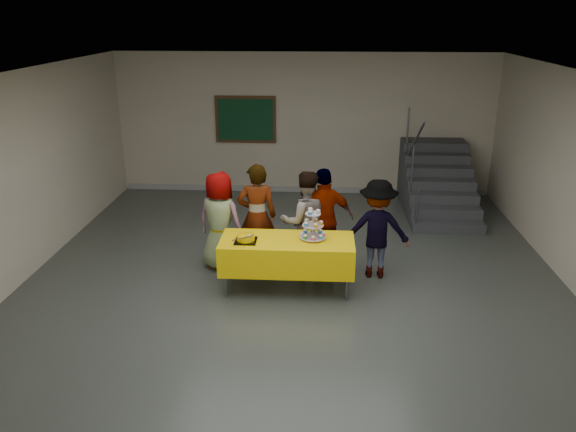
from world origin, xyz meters
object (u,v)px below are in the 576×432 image
at_px(schoolchild_a, 220,221).
at_px(noticeboard, 246,120).
at_px(bake_table, 287,254).
at_px(schoolchild_e, 377,229).
at_px(bear_cake, 246,237).
at_px(cupcake_stand, 313,228).
at_px(schoolchild_c, 305,221).
at_px(staircase, 436,184).
at_px(schoolchild_d, 324,219).
at_px(schoolchild_b, 257,216).

height_order(schoolchild_a, noticeboard, noticeboard).
bearing_deg(bake_table, schoolchild_e, 22.35).
distance_m(bear_cake, schoolchild_e, 1.98).
relative_size(cupcake_stand, schoolchild_c, 0.28).
distance_m(cupcake_stand, schoolchild_c, 0.66).
xyz_separation_m(bear_cake, staircase, (3.35, 3.87, -0.34)).
bearing_deg(schoolchild_a, bake_table, 168.39).
height_order(schoolchild_e, noticeboard, noticeboard).
relative_size(bake_table, schoolchild_c, 1.19).
distance_m(bake_table, noticeboard, 4.87).
xyz_separation_m(bake_table, noticeboard, (-1.17, 4.61, 1.04)).
distance_m(bear_cake, schoolchild_a, 0.93).
relative_size(schoolchild_a, schoolchild_d, 0.96).
xyz_separation_m(schoolchild_b, schoolchild_e, (1.81, -0.24, -0.07)).
bearing_deg(bake_table, staircase, 53.62).
height_order(bake_table, staircase, staircase).
height_order(bear_cake, schoolchild_c, schoolchild_c).
distance_m(cupcake_stand, schoolchild_a, 1.56).
xyz_separation_m(staircase, noticeboard, (-3.95, 0.84, 1.11)).
bearing_deg(schoolchild_b, cupcake_stand, 134.19).
xyz_separation_m(cupcake_stand, bear_cake, (-0.93, -0.16, -0.10)).
distance_m(schoolchild_e, noticeboard, 4.84).
bearing_deg(cupcake_stand, noticeboard, 108.63).
bearing_deg(bear_cake, cupcake_stand, 9.95).
bearing_deg(schoolchild_a, schoolchild_c, -158.29).
distance_m(staircase, noticeboard, 4.19).
bearing_deg(staircase, schoolchild_e, -114.54).
height_order(schoolchild_b, schoolchild_c, schoolchild_b).
bearing_deg(schoolchild_c, bear_cake, 31.18).
distance_m(bear_cake, noticeboard, 4.81).
height_order(schoolchild_a, schoolchild_b, schoolchild_b).
height_order(schoolchild_b, noticeboard, noticeboard).
distance_m(cupcake_stand, noticeboard, 4.84).
bearing_deg(noticeboard, schoolchild_d, -66.28).
relative_size(schoolchild_a, schoolchild_c, 0.98).
relative_size(bear_cake, schoolchild_b, 0.22).
xyz_separation_m(schoolchild_a, staircase, (3.85, 3.09, -0.28)).
relative_size(schoolchild_b, schoolchild_e, 1.10).
distance_m(cupcake_stand, schoolchild_e, 1.07).
bearing_deg(cupcake_stand, staircase, 56.84).
xyz_separation_m(schoolchild_c, staircase, (2.55, 3.07, -0.30)).
bearing_deg(schoolchild_b, bear_cake, 79.37).
bearing_deg(schoolchild_b, schoolchild_a, 2.31).
relative_size(schoolchild_c, noticeboard, 1.21).
xyz_separation_m(schoolchild_b, staircase, (3.29, 3.00, -0.34)).
relative_size(schoolchild_d, staircase, 0.67).
distance_m(schoolchild_a, noticeboard, 4.01).
relative_size(schoolchild_c, staircase, 0.66).
bearing_deg(schoolchild_e, bear_cake, 21.91).
bearing_deg(bear_cake, bake_table, 9.62).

